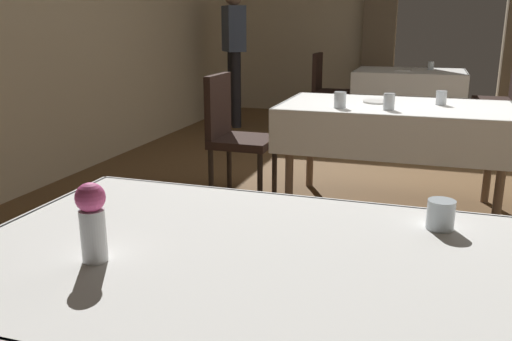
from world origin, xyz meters
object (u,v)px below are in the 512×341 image
Objects in this scene: dining_table_mid at (395,118)px; glass_mid_c at (441,98)px; chair_mid_left at (233,130)px; glass_mid_d at (389,102)px; chair_far_right at (502,94)px; glass_mid_a at (340,100)px; glass_near_b at (441,215)px; plate_far_b at (402,70)px; chair_far_left at (326,86)px; flower_vase_near at (92,220)px; plate_mid_b at (379,102)px; glass_far_a at (431,66)px; person_waiter_by_doorway at (234,45)px; dining_table_near at (268,292)px; dining_table_far at (410,78)px.

dining_table_mid is 0.33m from glass_mid_c.
chair_mid_left is 1.18m from glass_mid_d.
chair_far_right reaches higher than glass_mid_a.
glass_mid_c reaches higher than glass_near_b.
glass_near_b reaches higher than plate_far_b.
glass_mid_d is at bearing 98.08° from glass_near_b.
chair_far_left is at bearing 109.29° from dining_table_mid.
glass_near_b reaches higher than dining_table_mid.
plate_mid_b is (0.39, 2.87, -0.10)m from flower_vase_near.
glass_mid_d reaches higher than glass_far_a.
glass_mid_c is at bearing -104.59° from chair_far_right.
chair_mid_left is 4.45× the size of plate_far_b.
chair_mid_left is at bearing -113.88° from glass_far_a.
glass_mid_a is 3.42m from person_waiter_by_doorway.
glass_far_a is (-0.79, 0.21, 0.28)m from chair_far_right.
glass_mid_c is 0.06× the size of person_waiter_by_doorway.
chair_far_left is 4.82× the size of flower_vase_near.
dining_table_near is at bearing -84.87° from glass_mid_a.
dining_table_near is 2.72m from plate_mid_b.
glass_far_a reaches higher than plate_far_b.
chair_far_right is 9.61× the size of glass_mid_c.
glass_near_b is 2.42m from glass_mid_c.
chair_far_right is 11.34× the size of glass_near_b.
chair_far_left is 9.61× the size of glass_mid_c.
glass_far_a is at bearing 85.76° from glass_mid_d.
plate_far_b is (-1.11, -0.01, 0.24)m from chair_far_right.
dining_table_near is 5.71m from chair_far_left.
dining_table_mid is 8.15× the size of flower_vase_near.
chair_mid_left is 3.42m from glass_far_a.
dining_table_mid is 1.18m from chair_mid_left.
chair_mid_left is 3.63m from chair_far_right.
dining_table_near is 0.53m from glass_near_b.
dining_table_near is 1.67× the size of chair_mid_left.
dining_table_mid is 3.03m from glass_far_a.
dining_table_near is at bearing -141.18° from glass_near_b.
chair_mid_left is 11.34× the size of glass_near_b.
plate_mid_b is 0.42m from glass_mid_c.
chair_far_left is at bearing 114.72° from glass_mid_c.
glass_mid_a reaches higher than plate_far_b.
glass_near_b is 0.76× the size of glass_mid_d.
chair_far_left is at bearing 17.57° from person_waiter_by_doorway.
glass_mid_c is (1.46, 0.18, 0.28)m from chair_mid_left.
glass_mid_a is (0.17, 2.53, -0.05)m from flower_vase_near.
person_waiter_by_doorway is (-2.37, -0.39, 0.22)m from glass_far_a.
dining_table_far is at bearing -151.51° from glass_far_a.
flower_vase_near is 0.91m from glass_near_b.
chair_far_left reaches higher than plate_mid_b.
chair_far_right is at bearing 70.42° from dining_table_mid.
glass_mid_a is at bearing -99.62° from glass_far_a.
glass_mid_c is at bearing 74.30° from flower_vase_near.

